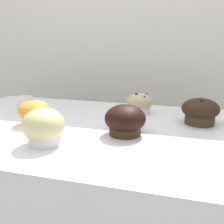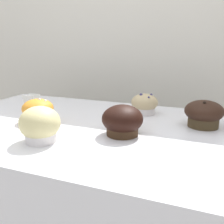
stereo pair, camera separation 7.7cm
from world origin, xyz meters
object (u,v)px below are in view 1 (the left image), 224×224
at_px(muffin_back_left, 125,121).
at_px(muffin_front_right, 200,111).
at_px(muffin_back_right, 140,103).
at_px(muffin_front_center, 34,112).
at_px(muffin_front_left, 44,128).

height_order(muffin_back_left, muffin_front_right, muffin_back_left).
xyz_separation_m(muffin_back_left, muffin_back_right, (-0.00, 0.24, -0.00)).
height_order(muffin_front_center, muffin_front_right, muffin_front_right).
distance_m(muffin_front_left, muffin_front_right, 0.47).
bearing_deg(muffin_front_left, muffin_front_center, 128.91).
xyz_separation_m(muffin_front_center, muffin_front_left, (0.11, -0.14, 0.01)).
distance_m(muffin_front_center, muffin_front_left, 0.18).
bearing_deg(muffin_back_left, muffin_front_left, -144.48).
relative_size(muffin_front_center, muffin_front_right, 0.86).
height_order(muffin_front_center, muffin_back_left, muffin_back_left).
xyz_separation_m(muffin_back_right, muffin_front_right, (0.20, -0.08, 0.01)).
bearing_deg(muffin_back_right, muffin_back_left, -89.54).
relative_size(muffin_back_left, muffin_front_right, 0.98).
height_order(muffin_back_left, muffin_front_left, muffin_front_left).
bearing_deg(muffin_front_center, muffin_back_left, -3.40).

